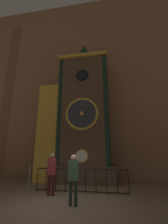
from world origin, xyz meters
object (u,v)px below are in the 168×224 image
clock_tower (77,116)px  visitor_near (52,170)px  stanchion_post (29,181)px  visitor_far (73,174)px

clock_tower → visitor_near: (-0.39, -2.94, -2.98)m
clock_tower → stanchion_post: (-1.90, -1.97, -3.59)m
clock_tower → stanchion_post: size_ratio=8.90×
visitor_far → stanchion_post: bearing=134.1°
visitor_near → stanchion_post: bearing=137.6°
clock_tower → stanchion_post: 4.52m
clock_tower → visitor_far: bearing=-78.7°
clock_tower → visitor_near: 4.20m
visitor_near → stanchion_post: 1.90m
visitor_near → stanchion_post: size_ratio=1.51×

